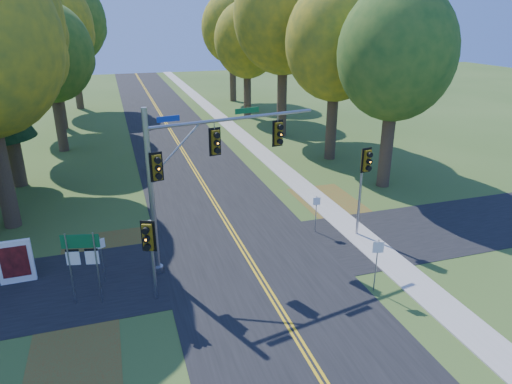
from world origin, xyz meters
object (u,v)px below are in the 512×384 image
object	(u,v)px
traffic_mast	(196,165)
info_kiosk	(15,262)
east_signal_pole	(365,170)
route_sign_cluster	(82,254)

from	to	relation	value
traffic_mast	info_kiosk	size ratio (longest dim) A/B	4.09
east_signal_pole	route_sign_cluster	world-z (taller)	east_signal_pole
traffic_mast	route_sign_cluster	world-z (taller)	traffic_mast
traffic_mast	east_signal_pole	size ratio (longest dim) A/B	1.68
info_kiosk	traffic_mast	bearing A→B (deg)	-6.50
traffic_mast	east_signal_pole	distance (m)	8.47
traffic_mast	east_signal_pole	world-z (taller)	traffic_mast
info_kiosk	route_sign_cluster	bearing A→B (deg)	-42.02
east_signal_pole	info_kiosk	bearing A→B (deg)	169.88
east_signal_pole	route_sign_cluster	bearing A→B (deg)	-179.91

